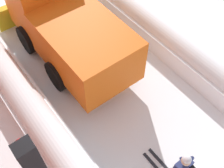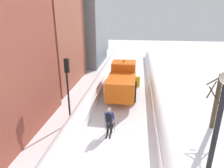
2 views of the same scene
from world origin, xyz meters
name	(u,v)px [view 1 (image 1 of 2)]	position (x,y,z in m)	size (l,w,h in m)	color
ground_plane	(81,54)	(0.00, 10.00, 0.00)	(80.00, 80.00, 0.00)	white
snowbank_left	(10,79)	(-2.79, 10.00, 0.63)	(1.10, 36.00, 1.31)	white
snowbank_right	(136,15)	(2.79, 10.00, 0.55)	(1.10, 36.00, 1.19)	white
plow_truck	(64,24)	(-0.33, 10.34, 1.48)	(3.20, 5.98, 3.12)	orange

